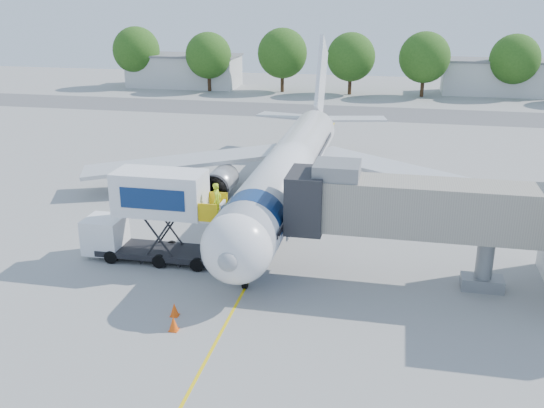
% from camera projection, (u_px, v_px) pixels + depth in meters
% --- Properties ---
extents(ground, '(160.00, 160.00, 0.00)m').
position_uv_depth(ground, '(279.00, 225.00, 41.53)').
color(ground, gray).
rests_on(ground, ground).
extents(guidance_line, '(0.15, 70.00, 0.01)m').
position_uv_depth(guidance_line, '(279.00, 225.00, 41.52)').
color(guidance_line, yellow).
rests_on(guidance_line, ground).
extents(taxiway_strip, '(120.00, 10.00, 0.01)m').
position_uv_depth(taxiway_strip, '(340.00, 112.00, 80.31)').
color(taxiway_strip, '#59595B').
rests_on(taxiway_strip, ground).
extents(aircraft, '(34.17, 37.73, 11.35)m').
position_uv_depth(aircraft, '(290.00, 168.00, 44.35)').
color(aircraft, white).
rests_on(aircraft, ground).
extents(jet_bridge, '(13.90, 3.20, 6.60)m').
position_uv_depth(jet_bridge, '(402.00, 207.00, 32.08)').
color(jet_bridge, gray).
rests_on(jet_bridge, ground).
extents(catering_hiloader, '(8.50, 2.44, 5.50)m').
position_uv_depth(catering_hiloader, '(151.00, 216.00, 35.34)').
color(catering_hiloader, black).
rests_on(catering_hiloader, ground).
extents(ground_tug, '(3.58, 2.29, 1.33)m').
position_uv_depth(ground_tug, '(125.00, 354.00, 25.54)').
color(ground_tug, white).
rests_on(ground_tug, ground).
extents(safety_cone_a, '(0.46, 0.46, 0.74)m').
position_uv_depth(safety_cone_a, '(174.00, 324.00, 28.54)').
color(safety_cone_a, '#F24F0C').
rests_on(safety_cone_a, ground).
extents(safety_cone_b, '(0.44, 0.44, 0.70)m').
position_uv_depth(safety_cone_b, '(174.00, 310.00, 29.83)').
color(safety_cone_b, '#F24F0C').
rests_on(safety_cone_b, ground).
extents(outbuilding_left, '(18.40, 8.40, 5.30)m').
position_uv_depth(outbuilding_left, '(184.00, 70.00, 101.44)').
color(outbuilding_left, beige).
rests_on(outbuilding_left, ground).
extents(outbuilding_right, '(16.40, 7.40, 5.30)m').
position_uv_depth(outbuilding_right, '(496.00, 77.00, 93.67)').
color(outbuilding_right, beige).
rests_on(outbuilding_right, ground).
extents(tree_a, '(7.70, 7.70, 9.82)m').
position_uv_depth(tree_a, '(136.00, 50.00, 99.88)').
color(tree_a, '#382314').
rests_on(tree_a, ground).
extents(tree_b, '(7.23, 7.23, 9.22)m').
position_uv_depth(tree_b, '(208.00, 55.00, 95.63)').
color(tree_b, '#382314').
rests_on(tree_b, ground).
extents(tree_c, '(7.76, 7.76, 9.90)m').
position_uv_depth(tree_c, '(282.00, 53.00, 94.70)').
color(tree_c, '#382314').
rests_on(tree_c, ground).
extents(tree_d, '(7.37, 7.37, 9.40)m').
position_uv_depth(tree_d, '(351.00, 57.00, 92.30)').
color(tree_d, '#382314').
rests_on(tree_d, ground).
extents(tree_e, '(7.57, 7.57, 9.65)m').
position_uv_depth(tree_e, '(425.00, 57.00, 90.25)').
color(tree_e, '#382314').
rests_on(tree_e, ground).
extents(tree_f, '(7.34, 7.34, 9.36)m').
position_uv_depth(tree_f, '(515.00, 59.00, 89.59)').
color(tree_f, '#382314').
rests_on(tree_f, ground).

